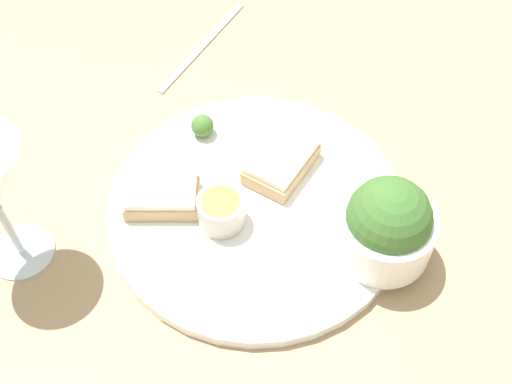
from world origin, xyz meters
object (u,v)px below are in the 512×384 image
(salad_bowl, at_px, (387,225))
(fork, at_px, (203,45))
(sauce_ramekin, at_px, (220,208))
(cheese_toast_near, at_px, (282,162))
(cheese_toast_far, at_px, (162,196))

(salad_bowl, xyz_separation_m, fork, (0.00, 0.37, -0.05))
(salad_bowl, xyz_separation_m, sauce_ramekin, (-0.12, 0.11, -0.02))
(sauce_ramekin, xyz_separation_m, cheese_toast_near, (0.09, 0.02, -0.01))
(fork, bearing_deg, salad_bowl, -90.02)
(sauce_ramekin, distance_m, cheese_toast_far, 0.07)
(sauce_ramekin, relative_size, cheese_toast_far, 0.54)
(sauce_ramekin, height_order, cheese_toast_far, sauce_ramekin)
(cheese_toast_near, relative_size, cheese_toast_far, 1.08)
(salad_bowl, height_order, cheese_toast_near, salad_bowl)
(cheese_toast_near, height_order, cheese_toast_far, same)
(cheese_toast_near, bearing_deg, salad_bowl, -77.47)
(salad_bowl, relative_size, fork, 0.54)
(salad_bowl, xyz_separation_m, cheese_toast_near, (-0.03, 0.14, -0.03))
(sauce_ramekin, distance_m, cheese_toast_near, 0.09)
(sauce_ramekin, xyz_separation_m, fork, (0.12, 0.26, -0.03))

